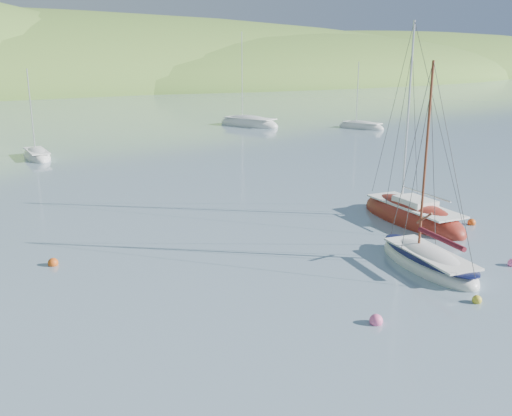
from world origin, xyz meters
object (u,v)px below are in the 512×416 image
distant_sloop_a (37,156)px  distant_sloop_d (361,127)px  sloop_red (412,217)px  distant_sloop_b (249,124)px  daysailer_white (428,262)px

distant_sloop_a → distant_sloop_d: (41.03, 1.44, 0.00)m
sloop_red → distant_sloop_a: size_ratio=1.38×
distant_sloop_a → distant_sloop_b: size_ratio=0.67×
daysailer_white → distant_sloop_d: daysailer_white is taller
daysailer_white → sloop_red: bearing=60.8°
daysailer_white → distant_sloop_b: distant_sloop_b is taller
distant_sloop_b → distant_sloop_d: bearing=-63.1°
distant_sloop_a → distant_sloop_b: (29.52, 11.22, 0.05)m
daysailer_white → distant_sloop_d: bearing=63.5°
distant_sloop_b → distant_sloop_d: distant_sloop_b is taller
distant_sloop_a → sloop_red: bearing=-64.9°
daysailer_white → distant_sloop_d: size_ratio=1.08×
sloop_red → distant_sloop_b: size_ratio=0.92×
sloop_red → distant_sloop_a: sloop_red is taller
distant_sloop_d → sloop_red: bearing=-147.2°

